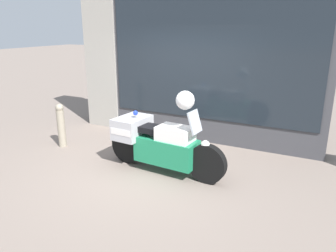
# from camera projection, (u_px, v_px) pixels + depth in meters

# --- Properties ---
(ground_plane) EXTENTS (60.00, 60.00, 0.00)m
(ground_plane) POSITION_uv_depth(u_px,v_px,m) (149.00, 169.00, 5.94)
(ground_plane) COLOR gray
(shop_building) EXTENTS (5.66, 0.55, 4.16)m
(shop_building) POSITION_uv_depth(u_px,v_px,m) (177.00, 44.00, 7.20)
(shop_building) COLOR #424247
(shop_building) RESTS_ON ground
(window_display) EXTENTS (4.31, 0.30, 1.95)m
(window_display) POSITION_uv_depth(u_px,v_px,m) (208.00, 119.00, 7.37)
(window_display) COLOR slate
(window_display) RESTS_ON ground
(paramedic_motorcycle) EXTENTS (2.29, 0.73, 1.19)m
(paramedic_motorcycle) POSITION_uv_depth(u_px,v_px,m) (157.00, 142.00, 5.76)
(paramedic_motorcycle) COLOR black
(paramedic_motorcycle) RESTS_ON ground
(white_helmet) EXTENTS (0.31, 0.31, 0.31)m
(white_helmet) POSITION_uv_depth(u_px,v_px,m) (185.00, 100.00, 5.25)
(white_helmet) COLOR white
(white_helmet) RESTS_ON paramedic_motorcycle
(street_bollard) EXTENTS (0.17, 0.17, 0.94)m
(street_bollard) POSITION_uv_depth(u_px,v_px,m) (61.00, 124.00, 6.91)
(street_bollard) COLOR gray
(street_bollard) RESTS_ON ground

